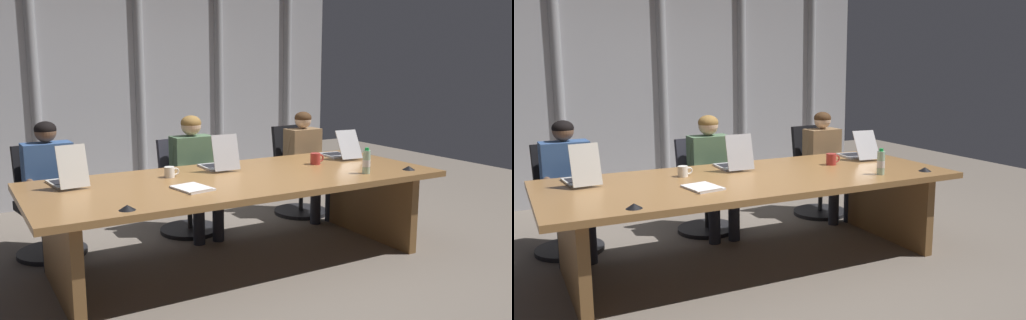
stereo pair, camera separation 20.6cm
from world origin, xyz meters
The scene contains 18 objects.
ground_plane centered at (0.00, 0.00, 0.00)m, with size 11.38×11.38×0.00m, color #6B6056.
conference_table centered at (0.00, 0.00, 0.59)m, with size 3.38×1.37×0.75m.
curtain_backdrop centered at (0.00, 2.75, 1.56)m, with size 5.69×0.17×3.13m.
laptop_left_end centered at (-1.30, 0.36, 0.81)m, with size 0.26×0.45×0.33m.
laptop_left_mid centered at (0.01, 0.38, 0.81)m, with size 0.25×0.42×0.32m.
laptop_center centered at (1.32, 0.33, 0.80)m, with size 0.27×0.48×0.28m.
office_chair_left_end centered at (-1.35, 1.06, 0.36)m, with size 0.60×0.61×0.97m.
office_chair_left_mid centered at (-0.03, 1.06, 0.35)m, with size 0.60×0.60×0.93m.
office_chair_center centered at (1.32, 1.06, 0.37)m, with size 0.60×0.60×0.98m.
person_left_end centered at (-1.34, 0.90, 0.68)m, with size 0.43×0.56×1.19m.
person_left_mid centered at (0.00, 0.90, 0.68)m, with size 0.40×0.55×1.18m.
person_center centered at (1.33, 0.90, 0.66)m, with size 0.39×0.55×1.15m.
water_bottle_primary centered at (1.00, -0.42, 0.85)m, with size 0.07×0.07×0.22m.
coffee_mug_near centered at (-0.50, 0.26, 0.79)m, with size 0.13×0.08×0.09m.
coffee_mug_far centered at (0.88, 0.14, 0.80)m, with size 0.14×0.09×0.10m.
conference_mic_left_side centered at (1.44, -0.49, 0.77)m, with size 0.11×0.11×0.04m, color black.
conference_mic_middle centered at (-1.11, -0.55, 0.77)m, with size 0.11×0.11×0.04m, color black.
spiral_notepad centered at (-0.51, -0.23, 0.76)m, with size 0.27×0.34×0.03m.
Camera 2 is at (-1.88, -3.95, 1.67)m, focal length 37.82 mm.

